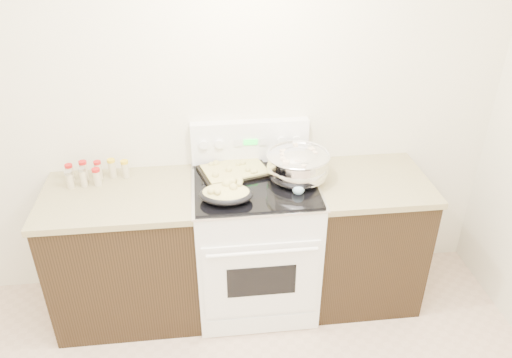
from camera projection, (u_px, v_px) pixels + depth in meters
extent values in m
cube|color=#EDE7CC|center=(193.00, 102.00, 3.12)|extent=(4.00, 0.05, 2.70)
cube|color=black|center=(128.00, 256.00, 3.23)|extent=(0.90, 0.64, 0.88)
cube|color=brown|center=(118.00, 196.00, 3.00)|extent=(0.93, 0.67, 0.04)
cube|color=black|center=(362.00, 240.00, 3.39)|extent=(0.70, 0.64, 0.88)
cube|color=brown|center=(369.00, 181.00, 3.15)|extent=(0.73, 0.67, 0.04)
cube|color=white|center=(255.00, 246.00, 3.29)|extent=(0.76, 0.66, 0.92)
cube|color=white|center=(261.00, 281.00, 3.01)|extent=(0.70, 0.01, 0.55)
cube|color=black|center=(262.00, 281.00, 3.00)|extent=(0.42, 0.01, 0.22)
cylinder|color=white|center=(262.00, 253.00, 2.85)|extent=(0.65, 0.02, 0.02)
cube|color=white|center=(261.00, 325.00, 3.20)|extent=(0.70, 0.01, 0.14)
cube|color=silver|center=(255.00, 185.00, 3.06)|extent=(0.78, 0.68, 0.01)
cube|color=black|center=(255.00, 184.00, 3.05)|extent=(0.74, 0.64, 0.01)
cube|color=white|center=(250.00, 141.00, 3.23)|extent=(0.76, 0.07, 0.28)
cylinder|color=white|center=(204.00, 145.00, 3.16)|extent=(0.06, 0.02, 0.06)
cylinder|color=white|center=(219.00, 144.00, 3.17)|extent=(0.06, 0.02, 0.06)
cylinder|color=white|center=(282.00, 141.00, 3.21)|extent=(0.06, 0.02, 0.06)
cylinder|color=white|center=(297.00, 140.00, 3.22)|extent=(0.06, 0.02, 0.06)
cube|color=#19E533|center=(251.00, 142.00, 3.19)|extent=(0.09, 0.00, 0.04)
cube|color=silver|center=(238.00, 143.00, 3.18)|extent=(0.05, 0.00, 0.05)
cube|color=silver|center=(263.00, 142.00, 3.20)|extent=(0.05, 0.00, 0.05)
ellipsoid|color=silver|center=(298.00, 168.00, 3.05)|extent=(0.44, 0.44, 0.23)
cylinder|color=silver|center=(297.00, 178.00, 3.09)|extent=(0.21, 0.21, 0.01)
torus|color=silver|center=(298.00, 155.00, 3.01)|extent=(0.39, 0.39, 0.02)
cylinder|color=silver|center=(298.00, 165.00, 3.04)|extent=(0.37, 0.37, 0.13)
cylinder|color=olive|center=(298.00, 157.00, 3.01)|extent=(0.34, 0.34, 0.00)
cube|color=beige|center=(304.00, 167.00, 2.89)|extent=(0.03, 0.03, 0.02)
cube|color=beige|center=(296.00, 145.00, 3.13)|extent=(0.03, 0.03, 0.02)
cube|color=beige|center=(298.00, 159.00, 2.97)|extent=(0.04, 0.04, 0.03)
cube|color=beige|center=(311.00, 150.00, 3.07)|extent=(0.05, 0.05, 0.03)
cube|color=beige|center=(298.00, 162.00, 2.94)|extent=(0.04, 0.04, 0.03)
cube|color=beige|center=(314.00, 154.00, 3.03)|extent=(0.04, 0.04, 0.03)
cube|color=beige|center=(305.00, 161.00, 2.95)|extent=(0.05, 0.05, 0.03)
cube|color=beige|center=(283.00, 159.00, 2.97)|extent=(0.03, 0.03, 0.03)
cube|color=beige|center=(283.00, 156.00, 3.01)|extent=(0.05, 0.05, 0.03)
cube|color=beige|center=(283.00, 152.00, 3.05)|extent=(0.04, 0.04, 0.03)
cube|color=beige|center=(312.00, 158.00, 2.98)|extent=(0.03, 0.03, 0.02)
cube|color=beige|center=(286.00, 163.00, 2.93)|extent=(0.05, 0.05, 0.03)
cube|color=beige|center=(298.00, 155.00, 3.02)|extent=(0.04, 0.04, 0.02)
ellipsoid|color=black|center=(226.00, 194.00, 2.86)|extent=(0.34, 0.26, 0.08)
ellipsoid|color=#CBBE6C|center=(226.00, 193.00, 2.85)|extent=(0.30, 0.23, 0.06)
sphere|color=#CBBE6C|center=(233.00, 187.00, 2.84)|extent=(0.05, 0.05, 0.05)
sphere|color=#CBBE6C|center=(226.00, 184.00, 2.87)|extent=(0.06, 0.06, 0.06)
sphere|color=#CBBE6C|center=(211.00, 191.00, 2.81)|extent=(0.04, 0.04, 0.04)
sphere|color=#CBBE6C|center=(217.00, 192.00, 2.79)|extent=(0.04, 0.04, 0.04)
sphere|color=#CBBE6C|center=(240.00, 181.00, 2.89)|extent=(0.04, 0.04, 0.04)
sphere|color=#CBBE6C|center=(232.00, 182.00, 2.90)|extent=(0.05, 0.05, 0.05)
sphere|color=#CBBE6C|center=(229.00, 182.00, 2.88)|extent=(0.05, 0.05, 0.05)
sphere|color=#CBBE6C|center=(239.00, 184.00, 2.87)|extent=(0.04, 0.04, 0.04)
cube|color=black|center=(235.00, 171.00, 3.15)|extent=(0.49, 0.40, 0.02)
cube|color=#CBBE6C|center=(235.00, 170.00, 3.15)|extent=(0.43, 0.35, 0.02)
sphere|color=#CBBE6C|center=(248.00, 170.00, 3.12)|extent=(0.03, 0.03, 0.03)
sphere|color=#CBBE6C|center=(253.00, 172.00, 3.09)|extent=(0.03, 0.03, 0.03)
sphere|color=#CBBE6C|center=(238.00, 164.00, 3.18)|extent=(0.03, 0.03, 0.03)
sphere|color=#CBBE6C|center=(229.00, 170.00, 3.12)|extent=(0.04, 0.04, 0.04)
sphere|color=#CBBE6C|center=(248.00, 170.00, 3.12)|extent=(0.04, 0.04, 0.04)
sphere|color=#CBBE6C|center=(243.00, 163.00, 3.20)|extent=(0.04, 0.04, 0.04)
sphere|color=#CBBE6C|center=(211.00, 164.00, 3.19)|extent=(0.03, 0.03, 0.03)
sphere|color=#CBBE6C|center=(215.00, 175.00, 3.06)|extent=(0.04, 0.04, 0.04)
sphere|color=#CBBE6C|center=(254.00, 172.00, 3.10)|extent=(0.04, 0.04, 0.04)
sphere|color=#CBBE6C|center=(216.00, 163.00, 3.20)|extent=(0.05, 0.05, 0.05)
cylinder|color=#A06949|center=(235.00, 176.00, 3.10)|extent=(0.06, 0.24, 0.01)
sphere|color=#A06949|center=(233.00, 185.00, 3.01)|extent=(0.04, 0.04, 0.04)
sphere|color=#9CC8E8|center=(298.00, 189.00, 2.94)|extent=(0.07, 0.07, 0.07)
cylinder|color=#9CC8E8|center=(305.00, 177.00, 3.01)|extent=(0.14, 0.21, 0.07)
cylinder|color=#BFB28C|center=(70.00, 173.00, 3.11)|extent=(0.05, 0.05, 0.09)
cylinder|color=#B21414|center=(68.00, 166.00, 3.08)|extent=(0.05, 0.05, 0.02)
cylinder|color=#BFB28C|center=(84.00, 172.00, 3.11)|extent=(0.05, 0.05, 0.11)
cylinder|color=#B21414|center=(82.00, 163.00, 3.07)|extent=(0.05, 0.05, 0.02)
cylinder|color=#BFB28C|center=(99.00, 171.00, 3.12)|extent=(0.04, 0.04, 0.11)
cylinder|color=#B21414|center=(97.00, 163.00, 3.09)|extent=(0.05, 0.05, 0.02)
cylinder|color=#BFB28C|center=(112.00, 169.00, 3.13)|extent=(0.05, 0.05, 0.11)
cylinder|color=gold|center=(111.00, 161.00, 3.10)|extent=(0.05, 0.05, 0.02)
cylinder|color=#BFB28C|center=(125.00, 170.00, 3.14)|extent=(0.05, 0.05, 0.10)
cylinder|color=gold|center=(124.00, 162.00, 3.11)|extent=(0.05, 0.05, 0.02)
cylinder|color=#BFB28C|center=(70.00, 181.00, 3.03)|extent=(0.04, 0.04, 0.09)
cylinder|color=#B2B2B7|center=(68.00, 173.00, 3.00)|extent=(0.05, 0.05, 0.02)
cylinder|color=#BFB28C|center=(83.00, 178.00, 3.04)|extent=(0.04, 0.04, 0.11)
cylinder|color=#B2B2B7|center=(81.00, 170.00, 3.01)|extent=(0.04, 0.04, 0.02)
cylinder|color=#BFB28C|center=(97.00, 178.00, 3.05)|extent=(0.05, 0.05, 0.10)
cylinder|color=#B21414|center=(96.00, 170.00, 3.02)|extent=(0.05, 0.05, 0.02)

